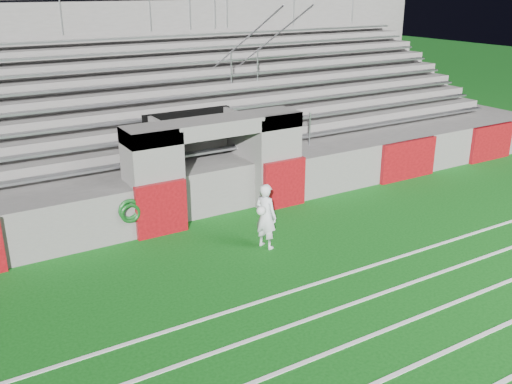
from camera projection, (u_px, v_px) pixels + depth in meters
ground at (290, 264)px, 12.61m from camera, size 90.00×90.00×0.00m
stadium_structure at (152, 126)px, 18.50m from camera, size 26.00×8.48×5.42m
goalkeeper_with_ball at (266, 216)px, 13.16m from camera, size 0.61×0.66×1.57m
hose_coil at (130, 211)px, 13.43m from camera, size 0.55×0.15×0.59m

